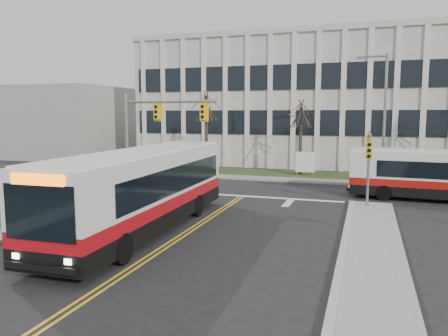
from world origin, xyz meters
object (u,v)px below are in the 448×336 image
bus_main (143,192)px  newspaper_box_blue (37,203)px  streetlight (382,111)px  directory_sign (305,162)px

bus_main → newspaper_box_blue: (-6.92, 1.51, -1.22)m
streetlight → newspaper_box_blue: bearing=-137.5°
bus_main → newspaper_box_blue: bus_main is taller
streetlight → bus_main: (-9.92, -16.92, -3.50)m
streetlight → directory_sign: 6.96m
directory_sign → newspaper_box_blue: bearing=-124.1°
newspaper_box_blue → directory_sign: bearing=77.1°
directory_sign → streetlight: bearing=-13.2°
bus_main → directory_sign: bearing=75.0°
newspaper_box_blue → bus_main: bearing=8.9°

